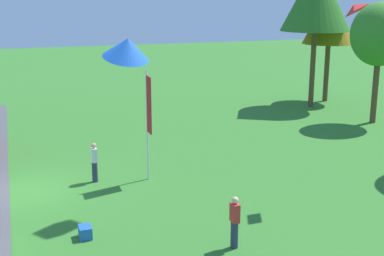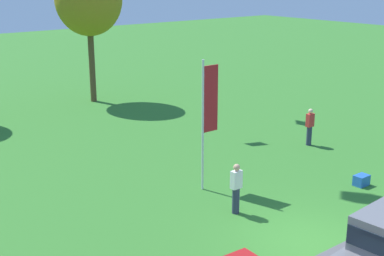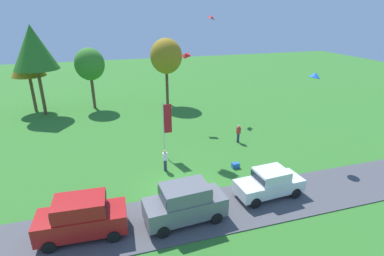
{
  "view_description": "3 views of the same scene",
  "coord_description": "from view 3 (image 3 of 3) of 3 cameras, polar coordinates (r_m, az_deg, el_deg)",
  "views": [
    {
      "loc": [
        21.38,
        -0.32,
        7.83
      ],
      "look_at": [
        1.3,
        6.58,
        2.43
      ],
      "focal_mm": 50.0,
      "sensor_mm": 36.0,
      "label": 1
    },
    {
      "loc": [
        -11.39,
        -8.96,
        7.65
      ],
      "look_at": [
        -0.59,
        4.69,
        2.53
      ],
      "focal_mm": 50.0,
      "sensor_mm": 36.0,
      "label": 2
    },
    {
      "loc": [
        -4.14,
        -16.96,
        11.35
      ],
      "look_at": [
        2.3,
        4.33,
        2.58
      ],
      "focal_mm": 28.0,
      "sensor_mm": 36.0,
      "label": 3
    }
  ],
  "objects": [
    {
      "name": "ground_plane",
      "position": [
        20.83,
        -2.67,
        -11.54
      ],
      "size": [
        120.0,
        120.0,
        0.0
      ],
      "primitive_type": "plane",
      "color": "#337528"
    },
    {
      "name": "pavement_strip",
      "position": [
        18.51,
        -0.34,
        -16.2
      ],
      "size": [
        36.0,
        4.4,
        0.06
      ],
      "primitive_type": "cube",
      "color": "#4C4C51",
      "rests_on": "ground"
    },
    {
      "name": "car_suv_by_flagpole",
      "position": [
        17.36,
        -20.31,
        -15.44
      ],
      "size": [
        4.69,
        2.23,
        2.28
      ],
      "color": "red",
      "rests_on": "ground"
    },
    {
      "name": "car_suv_mid_row",
      "position": [
        17.37,
        -1.37,
        -13.87
      ],
      "size": [
        4.73,
        2.33,
        2.28
      ],
      "color": "slate",
      "rests_on": "ground"
    },
    {
      "name": "car_sedan_near_entrance",
      "position": [
        20.21,
        14.56,
        -9.93
      ],
      "size": [
        4.51,
        2.19,
        1.84
      ],
      "color": "white",
      "rests_on": "ground"
    },
    {
      "name": "person_watching_sky",
      "position": [
        27.64,
        8.82,
        -1.02
      ],
      "size": [
        0.36,
        0.24,
        1.71
      ],
      "color": "#2D334C",
      "rests_on": "ground"
    },
    {
      "name": "person_beside_suv",
      "position": [
        22.66,
        -5.15,
        -6.11
      ],
      "size": [
        0.36,
        0.24,
        1.71
      ],
      "color": "#2D334C",
      "rests_on": "ground"
    },
    {
      "name": "tree_far_left",
      "position": [
        39.83,
        -29.04,
        11.29
      ],
      "size": [
        3.8,
        3.8,
        8.02
      ],
      "color": "brown",
      "rests_on": "ground"
    },
    {
      "name": "tree_far_right",
      "position": [
        37.41,
        -27.96,
        13.37
      ],
      "size": [
        4.75,
        4.75,
        10.02
      ],
      "color": "brown",
      "rests_on": "ground"
    },
    {
      "name": "tree_right_of_center",
      "position": [
        38.18,
        -18.92,
        11.38
      ],
      "size": [
        3.47,
        3.47,
        7.32
      ],
      "color": "brown",
      "rests_on": "ground"
    },
    {
      "name": "tree_lone_near",
      "position": [
        37.89,
        -4.94,
        13.44
      ],
      "size": [
        3.91,
        3.91,
        8.26
      ],
      "color": "brown",
      "rests_on": "ground"
    },
    {
      "name": "flag_banner",
      "position": [
        23.91,
        -4.91,
        1.03
      ],
      "size": [
        0.71,
        0.08,
        4.77
      ],
      "color": "silver",
      "rests_on": "ground"
    },
    {
      "name": "cooler_box",
      "position": [
        23.5,
        8.29,
        -7.06
      ],
      "size": [
        0.56,
        0.4,
        0.4
      ],
      "primitive_type": "cube",
      "color": "blue",
      "rests_on": "ground"
    },
    {
      "name": "kite_delta_low_drifter",
      "position": [
        24.73,
        22.38,
        9.29
      ],
      "size": [
        1.2,
        1.15,
        0.64
      ],
      "primitive_type": "cone",
      "rotation": [
        -0.28,
        0.0,
        5.01
      ],
      "color": "blue"
    },
    {
      "name": "kite_diamond_high_right",
      "position": [
        34.54,
        3.82,
        20.31
      ],
      "size": [
        1.01,
        1.08,
        0.56
      ],
      "primitive_type": "pyramid",
      "rotation": [
        -0.49,
        0.0,
        4.34
      ],
      "color": "red"
    },
    {
      "name": "kite_diamond_topmost",
      "position": [
        30.41,
        -1.25,
        13.77
      ],
      "size": [
        1.11,
        1.11,
        0.6
      ],
      "primitive_type": "pyramid",
      "rotation": [
        0.55,
        0.0,
        5.46
      ],
      "color": "red"
    }
  ]
}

